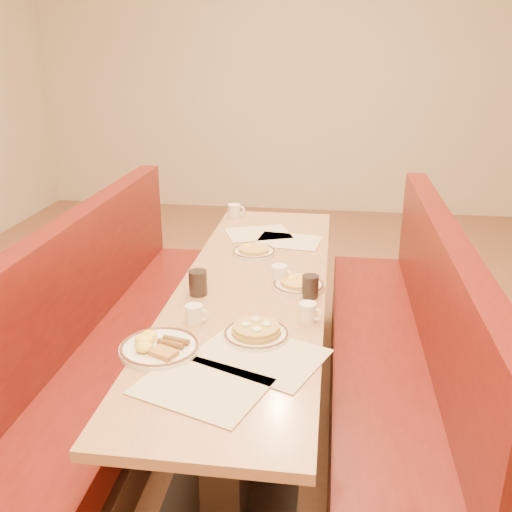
# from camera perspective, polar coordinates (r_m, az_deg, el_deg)

# --- Properties ---
(ground) EXTENTS (8.00, 8.00, 0.00)m
(ground) POSITION_cam_1_polar(r_m,az_deg,el_deg) (3.11, -0.33, -15.64)
(ground) COLOR #9E6647
(ground) RESTS_ON ground
(room_envelope) EXTENTS (6.04, 8.04, 2.82)m
(room_envelope) POSITION_cam_1_polar(r_m,az_deg,el_deg) (2.51, -0.42, 22.66)
(room_envelope) COLOR beige
(room_envelope) RESTS_ON ground
(diner_table) EXTENTS (0.70, 2.50, 0.75)m
(diner_table) POSITION_cam_1_polar(r_m,az_deg,el_deg) (2.91, -0.34, -9.68)
(diner_table) COLOR black
(diner_table) RESTS_ON ground
(booth_left) EXTENTS (0.55, 2.50, 1.05)m
(booth_left) POSITION_cam_1_polar(r_m,az_deg,el_deg) (3.09, -14.06, -8.68)
(booth_left) COLOR #4C3326
(booth_left) RESTS_ON ground
(booth_right) EXTENTS (0.55, 2.50, 1.05)m
(booth_right) POSITION_cam_1_polar(r_m,az_deg,el_deg) (2.92, 14.30, -10.59)
(booth_right) COLOR #4C3326
(booth_right) RESTS_ON ground
(placemat_near_left) EXTENTS (0.50, 0.44, 0.00)m
(placemat_near_left) POSITION_cam_1_polar(r_m,az_deg,el_deg) (1.98, -5.49, -12.84)
(placemat_near_left) COLOR beige
(placemat_near_left) RESTS_ON diner_table
(placemat_near_right) EXTENTS (0.55, 0.49, 0.00)m
(placemat_near_right) POSITION_cam_1_polar(r_m,az_deg,el_deg) (2.15, 0.39, -9.81)
(placemat_near_right) COLOR beige
(placemat_near_right) RESTS_ON diner_table
(placemat_far_left) EXTENTS (0.44, 0.39, 0.00)m
(placemat_far_left) POSITION_cam_1_polar(r_m,az_deg,el_deg) (3.46, 0.23, 2.28)
(placemat_far_left) COLOR beige
(placemat_far_left) RESTS_ON diner_table
(placemat_far_right) EXTENTS (0.40, 0.32, 0.00)m
(placemat_far_right) POSITION_cam_1_polar(r_m,az_deg,el_deg) (3.33, 3.27, 1.52)
(placemat_far_right) COLOR beige
(placemat_far_right) RESTS_ON diner_table
(pancake_plate) EXTENTS (0.26, 0.26, 0.06)m
(pancake_plate) POSITION_cam_1_polar(r_m,az_deg,el_deg) (2.27, 0.03, -7.62)
(pancake_plate) COLOR white
(pancake_plate) RESTS_ON diner_table
(eggs_plate) EXTENTS (0.30, 0.30, 0.06)m
(eggs_plate) POSITION_cam_1_polar(r_m,az_deg,el_deg) (2.20, -9.74, -8.91)
(eggs_plate) COLOR white
(eggs_plate) RESTS_ON diner_table
(extra_plate_mid) EXTENTS (0.25, 0.25, 0.05)m
(extra_plate_mid) POSITION_cam_1_polar(r_m,az_deg,el_deg) (2.71, 4.25, -2.81)
(extra_plate_mid) COLOR white
(extra_plate_mid) RESTS_ON diner_table
(extra_plate_far) EXTENTS (0.24, 0.24, 0.05)m
(extra_plate_far) POSITION_cam_1_polar(r_m,az_deg,el_deg) (3.13, -0.23, 0.50)
(extra_plate_far) COLOR white
(extra_plate_far) RESTS_ON diner_table
(coffee_mug_a) EXTENTS (0.10, 0.07, 0.08)m
(coffee_mug_a) POSITION_cam_1_polar(r_m,az_deg,el_deg) (2.39, 5.23, -5.60)
(coffee_mug_a) COLOR white
(coffee_mug_a) RESTS_ON diner_table
(coffee_mug_b) EXTENTS (0.10, 0.07, 0.08)m
(coffee_mug_b) POSITION_cam_1_polar(r_m,az_deg,el_deg) (2.38, -6.15, -5.75)
(coffee_mug_b) COLOR white
(coffee_mug_b) RESTS_ON diner_table
(coffee_mug_c) EXTENTS (0.11, 0.08, 0.08)m
(coffee_mug_c) POSITION_cam_1_polar(r_m,az_deg,el_deg) (2.76, 2.42, -1.78)
(coffee_mug_c) COLOR white
(coffee_mug_c) RESTS_ON diner_table
(coffee_mug_d) EXTENTS (0.11, 0.08, 0.09)m
(coffee_mug_d) POSITION_cam_1_polar(r_m,az_deg,el_deg) (3.79, -2.16, 4.56)
(coffee_mug_d) COLOR white
(coffee_mug_d) RESTS_ON diner_table
(soda_tumbler_near) EXTENTS (0.08, 0.08, 0.12)m
(soda_tumbler_near) POSITION_cam_1_polar(r_m,az_deg,el_deg) (2.63, -5.82, -2.69)
(soda_tumbler_near) COLOR black
(soda_tumbler_near) RESTS_ON diner_table
(soda_tumbler_mid) EXTENTS (0.08, 0.08, 0.11)m
(soda_tumbler_mid) POSITION_cam_1_polar(r_m,az_deg,el_deg) (2.60, 5.44, -3.05)
(soda_tumbler_mid) COLOR black
(soda_tumbler_mid) RESTS_ON diner_table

